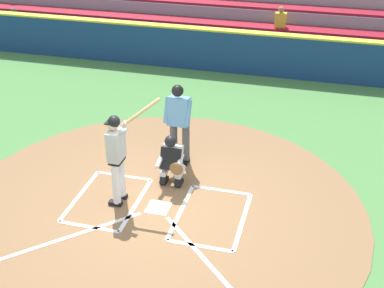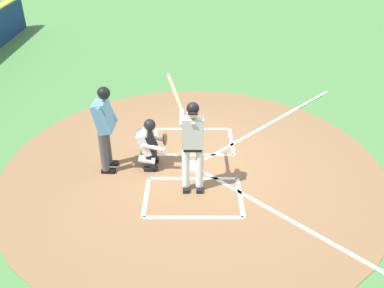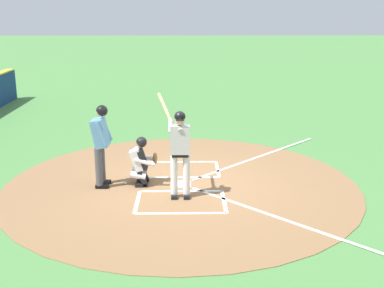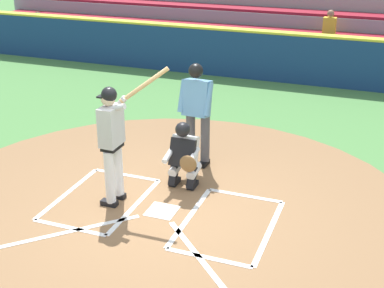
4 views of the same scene
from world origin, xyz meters
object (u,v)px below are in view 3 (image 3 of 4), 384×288
baseball (125,183)px  batter (180,148)px  catcher (141,160)px  plate_umpire (101,140)px

baseball → batter: bearing=57.5°
batter → catcher: (-0.79, -0.87, -0.51)m
batter → baseball: size_ratio=28.76×
batter → baseball: 1.83m
batter → plate_umpire: batter is taller
plate_umpire → batter: bearing=68.2°
batter → plate_umpire: size_ratio=1.14×
catcher → baseball: (-0.01, -0.38, -0.55)m
batter → plate_umpire: bearing=-111.8°
plate_umpire → baseball: (-0.10, 0.49, -1.04)m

